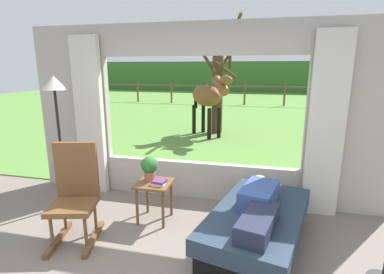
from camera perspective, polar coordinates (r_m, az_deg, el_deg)
name	(u,v)px	position (r m, az deg, el deg)	size (l,w,h in m)	color
back_wall_with_window	(199,116)	(4.27, 1.42, 3.99)	(5.20, 0.12, 2.55)	#ADA599
curtain_panel_left	(90,117)	(4.79, -19.19, 3.68)	(0.44, 0.10, 2.40)	beige
curtain_panel_right	(326,127)	(4.14, 24.55, 1.78)	(0.44, 0.10, 2.40)	beige
outdoor_pasture_lawn	(243,107)	(15.17, 9.93, 5.83)	(36.00, 21.68, 0.02)	#568438
distant_hill_ridge	(252,77)	(24.89, 11.48, 11.38)	(36.00, 2.00, 2.40)	#39682C
recliner_sofa	(257,227)	(3.49, 12.55, -16.60)	(1.28, 1.86, 0.42)	black
reclining_person	(259,203)	(3.31, 12.81, -12.45)	(0.47, 1.43, 0.22)	#334C8C
rocking_chair	(75,193)	(3.66, -21.67, -10.11)	(0.62, 0.78, 1.12)	brown
side_table	(154,189)	(3.85, -7.32, -10.00)	(0.44, 0.44, 0.52)	brown
potted_plant	(149,167)	(3.83, -8.25, -5.71)	(0.22, 0.22, 0.32)	#9E6042
book_stack	(159,182)	(3.73, -6.39, -8.72)	(0.18, 0.17, 0.06)	beige
floor_lamp_left	(56,103)	(4.32, -24.86, 6.01)	(0.32, 0.32, 1.84)	black
horse	(208,96)	(8.28, 3.11, 7.87)	(1.48, 1.57, 1.73)	brown
pasture_tree	(219,81)	(8.78, 5.19, 10.76)	(1.21, 1.27, 3.37)	#4C3823
pasture_fence_line	(245,91)	(15.76, 10.19, 8.79)	(16.10, 0.10, 1.10)	brown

